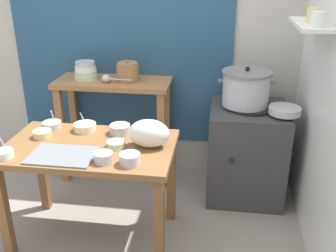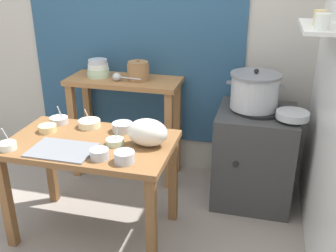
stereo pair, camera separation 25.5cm
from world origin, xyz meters
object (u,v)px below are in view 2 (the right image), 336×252
Objects in this scene: ladle at (118,77)px; wide_pan at (293,115)px; prep_bowl_7 at (59,120)px; clay_pot at (138,71)px; prep_bowl_5 at (122,127)px; bowl_stack_enamel at (98,69)px; steamer_pot at (255,91)px; serving_tray at (62,150)px; back_shelf_table at (125,104)px; prep_table at (91,156)px; prep_bowl_0 at (89,123)px; prep_bowl_1 at (115,141)px; prep_bowl_2 at (124,157)px; prep_bowl_4 at (8,145)px; prep_bowl_3 at (47,128)px; stove_block at (254,156)px; plastic_bag at (148,133)px; prep_bowl_6 at (99,154)px.

ladle reaches higher than wide_pan.
clay_pot is at bearing 56.77° from prep_bowl_7.
bowl_stack_enamel is at bearing 124.45° from prep_bowl_5.
steamer_pot reaches higher than serving_tray.
prep_bowl_5 is at bearing 55.12° from serving_tray.
steamer_pot reaches higher than bowl_stack_enamel.
back_shelf_table is 0.32m from clay_pot.
prep_table is 7.02× the size of prep_bowl_0.
prep_bowl_2 is at bearing -55.87° from prep_bowl_1.
prep_bowl_4 is (-0.45, -0.24, 0.14)m from prep_table.
prep_bowl_5 is at bearing -3.35° from prep_bowl_0.
wide_pan reaches higher than prep_bowl_3.
prep_bowl_3 is 0.87× the size of prep_bowl_5.
stove_block is 1.59m from prep_bowl_3.
prep_bowl_5 is (-0.86, -0.54, -0.16)m from steamer_pot.
wide_pan is 1.59× the size of prep_bowl_7.
prep_bowl_1 reaches higher than prep_bowl_5.
stove_block is at bearing -26.62° from steamer_pot.
wide_pan is at bearing 24.65° from prep_table.
serving_tray is at bearing -99.45° from clay_pot.
prep_bowl_7 is at bearing 177.32° from prep_bowl_5.
prep_bowl_0 is 0.36m from prep_bowl_1.
prep_bowl_7 is at bearing -159.32° from steamer_pot.
prep_bowl_2 is at bearing -5.75° from serving_tray.
bowl_stack_enamel is 0.68m from prep_bowl_7.
serving_tray is 0.39m from prep_bowl_0.
ladle is 0.59m from prep_bowl_0.
prep_bowl_7 is at bearing 146.45° from prep_bowl_2.
prep_bowl_2 is 0.79× the size of prep_bowl_4.
prep_table is at bearing -145.44° from stove_block.
serving_tray is at bearing -90.95° from ladle.
wide_pan reaches higher than prep_bowl_2.
prep_table is at bearing 27.51° from prep_bowl_4.
prep_bowl_4 is (-0.63, -0.23, 0.00)m from prep_bowl_1.
wide_pan is at bearing 31.66° from plastic_bag.
plastic_bag is (0.50, 0.21, 0.09)m from serving_tray.
prep_bowl_5 is at bearing 97.29° from prep_bowl_1.
prep_bowl_1 is (-0.84, -0.75, -0.17)m from steamer_pot.
back_shelf_table is at bearing 169.17° from wide_pan.
steamer_pot is 3.75× the size of prep_bowl_6.
prep_bowl_0 is at bearing 114.97° from prep_table.
bowl_stack_enamel is 0.23m from ladle.
prep_bowl_1 reaches higher than prep_bowl_6.
back_shelf_table is 1.17m from stove_block.
plastic_bag is 2.12× the size of prep_bowl_2.
prep_bowl_6 is (0.27, -0.04, 0.03)m from serving_tray.
plastic_bag is 0.34m from prep_bowl_6.
plastic_bag reaches higher than prep_bowl_3.
prep_bowl_3 is 0.33m from prep_bowl_4.
bowl_stack_enamel is 1.71× the size of prep_bowl_6.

